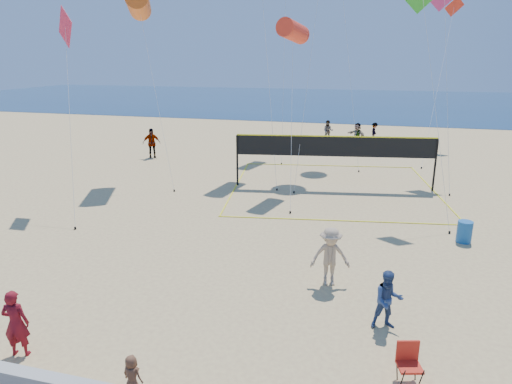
% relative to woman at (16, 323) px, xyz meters
% --- Properties ---
extents(ground, '(120.00, 120.00, 0.00)m').
position_rel_woman_xyz_m(ground, '(3.96, 1.91, -0.80)').
color(ground, '#D4BB77').
rests_on(ground, ground).
extents(ocean, '(140.00, 50.00, 0.03)m').
position_rel_woman_xyz_m(ocean, '(3.96, 63.91, -0.78)').
color(ocean, navy).
rests_on(ocean, ground).
extents(woman, '(0.66, 0.52, 1.59)m').
position_rel_woman_xyz_m(woman, '(0.00, 0.00, 0.00)').
color(woman, maroon).
rests_on(woman, ground).
extents(toddler, '(0.42, 0.31, 0.79)m').
position_rel_woman_xyz_m(toddler, '(3.50, -1.09, 0.20)').
color(toddler, brown).
rests_on(toddler, seawall).
extents(bystander_a, '(0.86, 0.74, 1.51)m').
position_rel_woman_xyz_m(bystander_a, '(7.94, 3.26, -0.04)').
color(bystander_a, navy).
rests_on(bystander_a, ground).
extents(bystander_b, '(1.26, 0.90, 1.77)m').
position_rel_woman_xyz_m(bystander_b, '(6.32, 5.14, 0.09)').
color(bystander_b, tan).
rests_on(bystander_b, ground).
extents(far_person_0, '(1.23, 0.97, 1.95)m').
position_rel_woman_xyz_m(far_person_0, '(-7.00, 19.73, 0.18)').
color(far_person_0, gray).
rests_on(far_person_0, ground).
extents(far_person_1, '(1.57, 1.46, 1.76)m').
position_rel_woman_xyz_m(far_person_1, '(5.86, 27.31, 0.08)').
color(far_person_1, gray).
rests_on(far_person_1, ground).
extents(far_person_3, '(0.80, 0.63, 1.65)m').
position_rel_woman_xyz_m(far_person_3, '(3.53, 28.94, 0.03)').
color(far_person_3, gray).
rests_on(far_person_3, ground).
extents(far_person_4, '(0.69, 1.03, 1.47)m').
position_rel_woman_xyz_m(far_person_4, '(7.07, 29.89, -0.06)').
color(far_person_4, gray).
rests_on(far_person_4, ground).
extents(camp_chair, '(0.57, 0.67, 0.96)m').
position_rel_woman_xyz_m(camp_chair, '(8.35, 1.38, -0.31)').
color(camp_chair, red).
rests_on(camp_chair, ground).
extents(trash_barrel, '(0.63, 0.63, 0.79)m').
position_rel_woman_xyz_m(trash_barrel, '(10.66, 9.63, -0.40)').
color(trash_barrel, '#18569C').
rests_on(trash_barrel, ground).
extents(volleyball_net, '(11.50, 11.37, 2.69)m').
position_rel_woman_xyz_m(volleyball_net, '(5.35, 15.53, 1.07)').
color(volleyball_net, black).
rests_on(volleyball_net, ground).
extents(kite_0, '(3.87, 4.19, 9.80)m').
position_rel_woman_xyz_m(kite_0, '(-4.91, 15.44, 8.24)').
color(kite_0, '#D65818').
rests_on(kite_0, ground).
extents(kite_2, '(1.60, 5.58, 8.18)m').
position_rel_woman_xyz_m(kite_2, '(3.12, 15.45, 6.80)').
color(kite_2, red).
rests_on(kite_2, ground).
extents(kite_3, '(2.93, 4.21, 8.51)m').
position_rel_woman_xyz_m(kite_3, '(-5.74, 10.50, 6.49)').
color(kite_3, '#E22543').
rests_on(kite_3, ground).
extents(kite_4, '(2.34, 3.12, 9.43)m').
position_rel_woman_xyz_m(kite_4, '(8.79, 13.09, 7.30)').
color(kite_4, green).
rests_on(kite_4, ground).
extents(kite_5, '(1.78, 4.96, 10.48)m').
position_rel_woman_xyz_m(kite_5, '(10.23, 20.15, 8.32)').
color(kite_5, '#D2346F').
rests_on(kite_5, ground).
extents(kite_9, '(2.64, 9.41, 10.56)m').
position_rel_woman_xyz_m(kite_9, '(11.78, 29.48, 8.20)').
color(kite_9, red).
rests_on(kite_9, ground).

